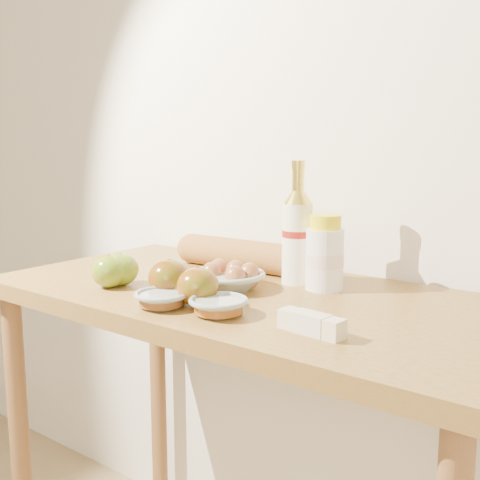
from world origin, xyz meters
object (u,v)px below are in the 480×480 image
(egg_bowl, at_px, (228,278))
(bourbon_bottle, at_px, (297,234))
(baguette, at_px, (253,256))
(table, at_px, (248,344))
(cream_bottle, at_px, (325,255))

(egg_bowl, bearing_deg, bourbon_bottle, 55.51)
(bourbon_bottle, xyz_separation_m, baguette, (-0.16, 0.04, -0.08))
(table, relative_size, bourbon_bottle, 4.17)
(table, bearing_deg, bourbon_bottle, 70.37)
(bourbon_bottle, height_order, baguette, bourbon_bottle)
(cream_bottle, distance_m, egg_bowl, 0.22)
(bourbon_bottle, xyz_separation_m, cream_bottle, (0.08, -0.01, -0.04))
(bourbon_bottle, bearing_deg, cream_bottle, -16.90)
(table, bearing_deg, baguette, 123.35)
(egg_bowl, relative_size, baguette, 0.38)
(bourbon_bottle, height_order, cream_bottle, bourbon_bottle)
(bourbon_bottle, xyz_separation_m, egg_bowl, (-0.10, -0.14, -0.09))
(baguette, bearing_deg, table, -59.85)
(baguette, bearing_deg, egg_bowl, -74.19)
(egg_bowl, height_order, baguette, baguette)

